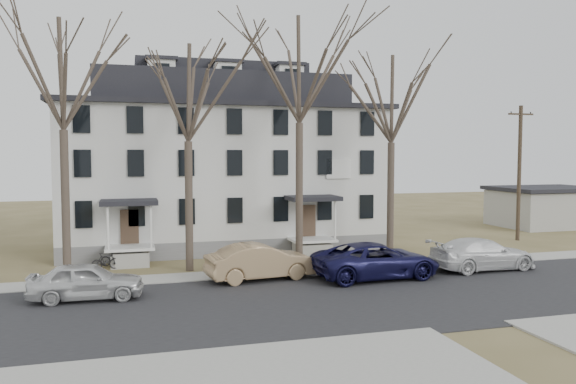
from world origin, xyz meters
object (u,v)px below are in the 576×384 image
object	(u,v)px
car_navy	(376,261)
tree_mid_left	(188,86)
tree_center	(299,62)
bicycle_left	(116,259)
tree_far_left	(62,66)
boarding_house	(221,165)
tree_mid_right	(392,92)
car_tan	(261,262)
utility_pole_far	(519,171)
bicycle_right	(106,262)
car_silver	(86,282)
car_white	(482,255)

from	to	relation	value
car_navy	tree_mid_left	bearing A→B (deg)	60.56
tree_center	bicycle_left	size ratio (longest dim) A/B	9.13
tree_center	bicycle_left	distance (m)	14.61
tree_far_left	tree_mid_left	bearing A→B (deg)	0.00
boarding_house	tree_mid_right	bearing A→B (deg)	-43.81
tree_mid_right	car_tan	distance (m)	12.54
tree_center	utility_pole_far	distance (m)	19.03
bicycle_right	bicycle_left	bearing A→B (deg)	-41.77
car_silver	car_navy	distance (m)	13.36
car_silver	tree_mid_right	bearing A→B (deg)	-70.75
tree_center	utility_pole_far	world-z (taller)	tree_center
tree_mid_left	tree_center	bearing A→B (deg)	0.00
tree_mid_right	car_tan	size ratio (longest dim) A/B	2.41
car_silver	car_white	world-z (taller)	car_white
car_navy	tree_center	bearing A→B (deg)	28.14
tree_center	tree_mid_right	size ratio (longest dim) A/B	1.15
boarding_house	car_tan	xyz separation A→B (m)	(0.09, -11.35, -4.51)
car_navy	bicycle_left	size ratio (longest dim) A/B	3.90
utility_pole_far	bicycle_left	distance (m)	27.70
boarding_house	car_silver	size ratio (longest dim) A/B	4.50
tree_mid_right	car_silver	xyz separation A→B (m)	(-16.26, -4.90, -8.82)
tree_mid_left	bicycle_right	distance (m)	10.15
boarding_house	tree_far_left	size ratio (longest dim) A/B	1.52
boarding_house	utility_pole_far	world-z (taller)	boarding_house
car_navy	car_white	size ratio (longest dim) A/B	1.10
boarding_house	utility_pole_far	size ratio (longest dim) A/B	2.19
car_white	utility_pole_far	bearing A→B (deg)	-48.49
utility_pole_far	bicycle_right	distance (m)	28.24
tree_mid_left	tree_center	distance (m)	6.18
tree_mid_left	car_navy	size ratio (longest dim) A/B	2.03
tree_far_left	tree_mid_left	size ratio (longest dim) A/B	1.08
tree_center	car_navy	bearing A→B (deg)	-59.66
tree_center	car_navy	world-z (taller)	tree_center
car_tan	tree_mid_right	bearing A→B (deg)	-76.95
tree_mid_left	car_navy	xyz separation A→B (m)	(8.59, -4.42, -8.73)
boarding_house	bicycle_right	size ratio (longest dim) A/B	13.77
car_tan	car_navy	distance (m)	5.64
tree_far_left	tree_mid_left	xyz separation A→B (m)	(6.00, 0.00, -0.74)
car_white	tree_mid_right	bearing A→B (deg)	36.84
tree_mid_right	bicycle_right	bearing A→B (deg)	175.53
boarding_house	bicycle_left	world-z (taller)	boarding_house
boarding_house	car_silver	xyz separation A→B (m)	(-7.76, -13.05, -4.59)
bicycle_left	bicycle_right	size ratio (longest dim) A/B	1.07
tree_center	car_tan	world-z (taller)	tree_center
car_navy	boarding_house	bearing A→B (deg)	21.76
tree_far_left	utility_pole_far	world-z (taller)	tree_far_left
tree_mid_left	car_white	size ratio (longest dim) A/B	2.24
utility_pole_far	car_tan	xyz separation A→B (m)	(-20.41, -7.39, -4.03)
car_tan	bicycle_right	world-z (taller)	car_tan
car_navy	car_white	world-z (taller)	car_navy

